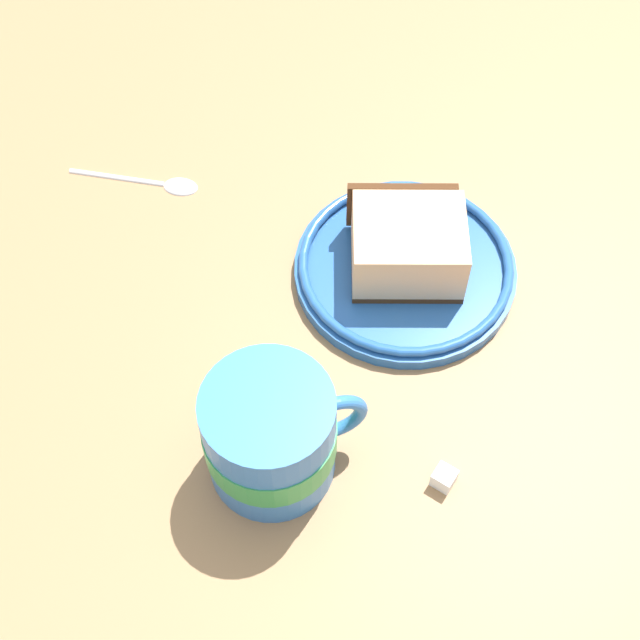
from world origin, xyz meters
TOP-DOWN VIEW (x-y plane):
  - ground_plane at (0.00, 0.00)cm, footprint 159.40×159.40cm
  - small_plate at (-2.19, 0.14)cm, footprint 17.69×17.69cm
  - cake_slice at (-2.07, -0.10)cm, footprint 11.20×10.85cm
  - tea_mug at (-1.17, 19.18)cm, footprint 9.64×9.75cm
  - teaspoon at (20.34, 1.35)cm, footprint 11.26×4.70cm
  - sugar_cube at (-12.27, 14.82)cm, footprint 1.60×1.60cm

SIDE VIEW (x-z plane):
  - ground_plane at x=0.00cm, z-range -3.40..0.00cm
  - teaspoon at x=20.34cm, z-range -0.05..0.75cm
  - sugar_cube at x=-12.27cm, z-range 0.00..1.47cm
  - small_plate at x=-2.19cm, z-range -0.02..1.82cm
  - cake_slice at x=-2.07cm, z-range 1.11..6.24cm
  - tea_mug at x=-1.17cm, z-range 0.05..9.10cm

